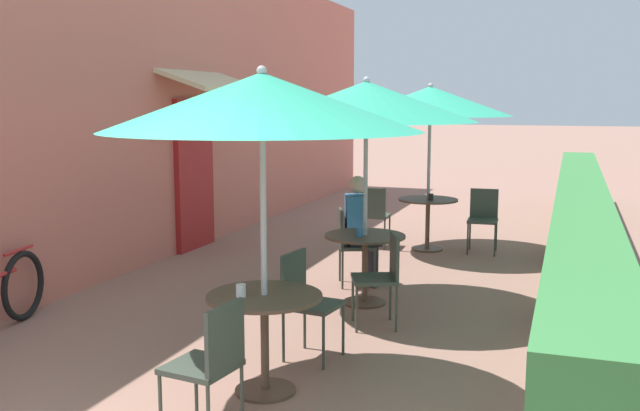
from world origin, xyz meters
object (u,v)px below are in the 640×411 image
patio_table_near (265,319)px  cafe_chair_near_right (211,358)px  coffee_cup_near (241,290)px  cafe_chair_mid_left (350,240)px  coffee_cup_mid (359,232)px  patio_umbrella_far (430,101)px  coffee_cup_far (431,197)px  seated_patron_mid_left (360,225)px  cafe_chair_far_left (374,212)px  patio_umbrella_near (262,102)px  patio_table_mid (365,252)px  cafe_chair_mid_right (383,272)px  patio_umbrella_mid (366,102)px  patio_table_far (428,212)px  cafe_chair_near_left (305,296)px  cafe_chair_far_right (483,215)px

patio_table_near → cafe_chair_near_right: bearing=-92.0°
coffee_cup_near → cafe_chair_mid_left: cafe_chair_mid_left is taller
coffee_cup_mid → patio_umbrella_far: size_ratio=0.04×
cafe_chair_near_right → patio_umbrella_far: (0.18, 6.05, 1.56)m
cafe_chair_mid_left → coffee_cup_far: (0.52, 2.09, 0.25)m
seated_patron_mid_left → cafe_chair_far_left: size_ratio=1.44×
cafe_chair_far_left → patio_umbrella_near: bearing=-86.4°
cafe_chair_near_right → cafe_chair_far_left: size_ratio=1.00×
patio_umbrella_far → patio_table_mid: bearing=-92.0°
coffee_cup_near → cafe_chair_far_left: cafe_chair_far_left is taller
seated_patron_mid_left → cafe_chair_mid_left: bearing=-90.0°
patio_umbrella_far → patio_table_near: bearing=-91.7°
cafe_chair_near_right → coffee_cup_mid: 3.07m
patio_table_mid → coffee_cup_far: 2.77m
cafe_chair_mid_right → patio_table_mid: bearing=5.8°
patio_table_near → cafe_chair_near_right: cafe_chair_near_right is taller
patio_umbrella_mid → coffee_cup_mid: size_ratio=25.77×
patio_table_far → coffee_cup_far: coffee_cup_far is taller
coffee_cup_near → patio_table_mid: size_ratio=0.11×
cafe_chair_near_left → coffee_cup_near: size_ratio=9.67×
cafe_chair_far_right → seated_patron_mid_left: bearing=61.3°
patio_umbrella_near → cafe_chair_mid_right: size_ratio=2.67×
patio_table_near → seated_patron_mid_left: seated_patron_mid_left is taller
patio_umbrella_far → coffee_cup_near: bearing=-93.0°
coffee_cup_mid → cafe_chair_far_left: size_ratio=0.10×
cafe_chair_near_right → coffee_cup_far: bearing=5.4°
cafe_chair_near_right → patio_table_far: cafe_chair_near_right is taller
cafe_chair_near_left → coffee_cup_mid: cafe_chair_near_left is taller
cafe_chair_near_left → patio_umbrella_far: size_ratio=0.38×
patio_umbrella_near → patio_umbrella_far: size_ratio=1.00×
seated_patron_mid_left → coffee_cup_far: (0.41, 2.05, 0.08)m
cafe_chair_near_right → cafe_chair_far_right: (0.93, 6.17, 0.00)m
patio_table_far → coffee_cup_far: (0.06, -0.12, 0.23)m
cafe_chair_near_right → coffee_cup_mid: cafe_chair_near_right is taller
patio_table_near → cafe_chair_far_left: 5.22m
cafe_chair_near_right → patio_umbrella_far: bearing=6.0°
coffee_cup_near → cafe_chair_far_left: 5.31m
cafe_chair_near_left → cafe_chair_mid_right: same height
coffee_cup_near → coffee_cup_far: size_ratio=1.00×
cafe_chair_mid_right → coffee_cup_far: 3.44m
patio_umbrella_mid → coffee_cup_far: 3.06m
cafe_chair_near_left → cafe_chair_mid_left: 2.35m
patio_table_near → patio_table_far: (0.16, 5.30, 0.00)m
patio_umbrella_mid → cafe_chair_far_left: (-0.65, 2.76, -1.56)m
cafe_chair_far_left → coffee_cup_mid: bearing=-80.7°
coffee_cup_near → coffee_cup_far: (0.35, 5.29, 0.00)m
patio_umbrella_mid → coffee_cup_far: bearing=86.7°
cafe_chair_mid_right → patio_umbrella_mid: bearing=5.8°
patio_umbrella_near → cafe_chair_far_left: (-0.59, 5.18, -1.56)m
cafe_chair_far_left → patio_table_near: bearing=-86.4°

